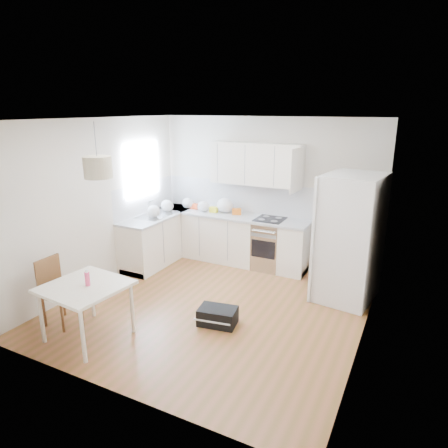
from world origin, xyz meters
name	(u,v)px	position (x,y,z in m)	size (l,w,h in m)	color
floor	(213,306)	(0.00, 0.00, 0.00)	(4.20, 4.20, 0.00)	brown
ceiling	(211,119)	(0.00, 0.00, 2.70)	(4.20, 4.20, 0.00)	white
wall_back	(266,192)	(0.00, 2.10, 1.35)	(4.20, 4.20, 0.00)	silver
wall_left	(99,203)	(-2.10, 0.00, 1.35)	(4.20, 4.20, 0.00)	silver
wall_right	(370,241)	(2.10, 0.00, 1.35)	(4.20, 4.20, 0.00)	silver
window_glassblock	(142,170)	(-2.09, 1.15, 1.75)	(0.02, 1.00, 1.00)	#BFE0F9
cabinets_back	(230,239)	(-0.60, 1.80, 0.44)	(3.00, 0.60, 0.88)	white
cabinets_left	(160,238)	(-1.80, 1.20, 0.44)	(0.60, 1.80, 0.88)	white
counter_back	(230,215)	(-0.60, 1.80, 0.90)	(3.02, 0.64, 0.04)	#A4A7A9
counter_left	(159,215)	(-1.80, 1.20, 0.90)	(0.64, 1.82, 0.04)	#A4A7A9
backsplash_back	(237,196)	(-0.60, 2.09, 1.21)	(3.00, 0.01, 0.58)	white
backsplash_left	(145,198)	(-2.09, 1.20, 1.21)	(0.01, 1.80, 0.58)	white
upper_cabinets	(256,164)	(-0.15, 1.94, 1.88)	(1.70, 0.32, 0.75)	white
range_oven	(269,245)	(0.20, 1.80, 0.44)	(0.50, 0.61, 0.88)	#B7BABC
sink	(157,215)	(-1.80, 1.15, 0.92)	(0.50, 0.80, 0.16)	#B7BABC
refrigerator	(351,238)	(1.70, 1.22, 0.97)	(0.91, 0.97, 1.93)	white
dining_table	(85,291)	(-1.03, -1.44, 0.65)	(1.01, 1.01, 0.73)	beige
dining_chair	(61,292)	(-1.59, -1.34, 0.46)	(0.39, 0.39, 0.93)	#4B2D16
drink_bottle	(87,278)	(-0.98, -1.43, 0.84)	(0.06, 0.06, 0.21)	#ED4171
gym_bag	(218,316)	(0.30, -0.41, 0.12)	(0.51, 0.33, 0.23)	black
pendant_lamp	(98,167)	(-0.83, -1.24, 2.18)	(0.33, 0.33, 0.25)	#C3B596
grocery_bag_a	(188,203)	(-1.54, 1.84, 1.03)	(0.23, 0.20, 0.21)	white
grocery_bag_b	(203,206)	(-1.14, 1.75, 1.02)	(0.23, 0.20, 0.21)	white
grocery_bag_c	(225,205)	(-0.74, 1.88, 1.06)	(0.31, 0.27, 0.28)	white
grocery_bag_d	(167,206)	(-1.78, 1.45, 1.03)	(0.25, 0.21, 0.22)	white
grocery_bag_e	(154,211)	(-1.74, 0.98, 1.03)	(0.25, 0.21, 0.23)	white
snack_orange	(237,212)	(-0.48, 1.84, 0.98)	(0.17, 0.10, 0.12)	#CE5D12
snack_yellow	(214,210)	(-0.94, 1.80, 0.97)	(0.15, 0.10, 0.10)	yellow
snack_red	(194,206)	(-1.41, 1.86, 0.97)	(0.15, 0.10, 0.10)	red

